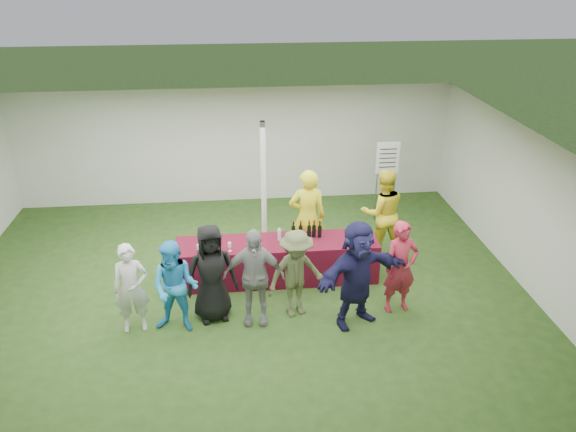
{
  "coord_description": "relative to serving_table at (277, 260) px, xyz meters",
  "views": [
    {
      "loc": [
        -0.03,
        -8.51,
        5.4
      ],
      "look_at": [
        0.86,
        0.29,
        1.25
      ],
      "focal_mm": 35.0,
      "sensor_mm": 36.0,
      "label": 1
    }
  ],
  "objects": [
    {
      "name": "customer_1",
      "position": [
        -1.67,
        -1.36,
        0.39
      ],
      "size": [
        0.86,
        0.74,
        1.53
      ],
      "primitive_type": "imported",
      "rotation": [
        0.0,
        0.0,
        -0.23
      ],
      "color": "#2997DA",
      "rests_on": "ground"
    },
    {
      "name": "dump_bucket",
      "position": [
        1.53,
        -0.22,
        0.46
      ],
      "size": [
        0.23,
        0.23,
        0.18
      ],
      "primitive_type": "cylinder",
      "color": "slate",
      "rests_on": "serving_table"
    },
    {
      "name": "bar_towel",
      "position": [
        1.59,
        0.05,
        0.39
      ],
      "size": [
        0.25,
        0.18,
        0.03
      ],
      "primitive_type": "cube",
      "color": "white",
      "rests_on": "serving_table"
    },
    {
      "name": "customer_5",
      "position": [
        1.13,
        -1.45,
        0.51
      ],
      "size": [
        1.71,
        1.17,
        1.77
      ],
      "primitive_type": "imported",
      "rotation": [
        0.0,
        0.0,
        0.44
      ],
      "color": "#1A1843",
      "rests_on": "ground"
    },
    {
      "name": "staff_pourer",
      "position": [
        0.62,
        0.54,
        0.57
      ],
      "size": [
        0.69,
        0.46,
        1.89
      ],
      "primitive_type": "imported",
      "rotation": [
        0.0,
        0.0,
        3.13
      ],
      "color": "yellow",
      "rests_on": "ground"
    },
    {
      "name": "ground",
      "position": [
        -0.66,
        -0.29,
        -0.38
      ],
      "size": [
        60.0,
        60.0,
        0.0
      ],
      "primitive_type": "plane",
      "color": "#284719",
      "rests_on": "ground"
    },
    {
      "name": "customer_4",
      "position": [
        0.21,
        -1.13,
        0.38
      ],
      "size": [
        1.1,
        0.84,
        1.51
      ],
      "primitive_type": "imported",
      "rotation": [
        0.0,
        0.0,
        0.32
      ],
      "color": "#4E5532",
      "rests_on": "ground"
    },
    {
      "name": "tent",
      "position": [
        -0.16,
        0.91,
        0.98
      ],
      "size": [
        10.0,
        10.0,
        10.0
      ],
      "color": "white",
      "rests_on": "ground"
    },
    {
      "name": "staff_back",
      "position": [
        2.11,
        0.76,
        0.5
      ],
      "size": [
        0.86,
        0.68,
        1.75
      ],
      "primitive_type": "imported",
      "rotation": [
        0.0,
        0.0,
        3.16
      ],
      "color": "yellow",
      "rests_on": "ground"
    },
    {
      "name": "customer_2",
      "position": [
        -1.13,
        -1.09,
        0.45
      ],
      "size": [
        0.9,
        0.68,
        1.65
      ],
      "primitive_type": "imported",
      "rotation": [
        0.0,
        0.0,
        0.21
      ],
      "color": "black",
      "rests_on": "ground"
    },
    {
      "name": "serving_table",
      "position": [
        0.0,
        0.0,
        0.0
      ],
      "size": [
        3.6,
        0.8,
        0.75
      ],
      "primitive_type": "cube",
      "color": "#560C1E",
      "rests_on": "ground"
    },
    {
      "name": "wine_glasses",
      "position": [
        -0.88,
        -0.27,
        0.49
      ],
      "size": [
        1.07,
        0.11,
        0.16
      ],
      "color": "silver",
      "rests_on": "serving_table"
    },
    {
      "name": "customer_3",
      "position": [
        -0.46,
        -1.26,
        0.45
      ],
      "size": [
        1.0,
        0.49,
        1.64
      ],
      "primitive_type": "imported",
      "rotation": [
        0.0,
        0.0,
        -0.09
      ],
      "color": "gray",
      "rests_on": "ground"
    },
    {
      "name": "wine_bottles",
      "position": [
        0.56,
        0.13,
        0.5
      ],
      "size": [
        0.54,
        0.11,
        0.32
      ],
      "color": "black",
      "rests_on": "serving_table"
    },
    {
      "name": "customer_0",
      "position": [
        -2.35,
        -1.28,
        0.37
      ],
      "size": [
        0.58,
        0.42,
        1.48
      ],
      "primitive_type": "imported",
      "rotation": [
        0.0,
        0.0,
        0.13
      ],
      "color": "beige",
      "rests_on": "ground"
    },
    {
      "name": "water_bottle",
      "position": [
        0.05,
        0.08,
        0.48
      ],
      "size": [
        0.07,
        0.07,
        0.23
      ],
      "color": "silver",
      "rests_on": "serving_table"
    },
    {
      "name": "wine_list_sign",
      "position": [
        2.57,
        2.26,
        0.94
      ],
      "size": [
        0.5,
        0.03,
        1.8
      ],
      "color": "slate",
      "rests_on": "ground"
    },
    {
      "name": "customer_6",
      "position": [
        1.91,
        -1.17,
        0.42
      ],
      "size": [
        0.64,
        0.48,
        1.6
      ],
      "primitive_type": "imported",
      "rotation": [
        0.0,
        0.0,
        0.18
      ],
      "color": "#A32237",
      "rests_on": "ground"
    }
  ]
}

